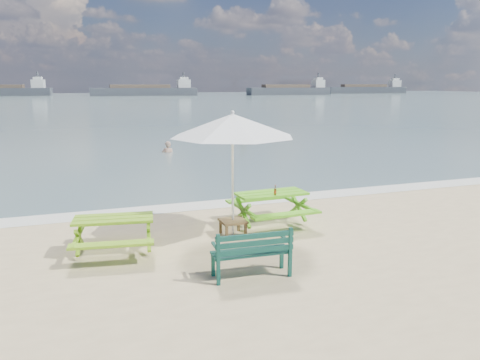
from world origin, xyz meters
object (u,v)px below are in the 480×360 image
object	(u,v)px
picnic_table_left	(114,236)
side_table	(233,227)
beer_bottle	(275,192)
picnic_table_right	(271,209)
swimmer	(168,158)
park_bench	(251,262)
patio_umbrella	(233,125)

from	to	relation	value
picnic_table_left	side_table	xyz separation A→B (m)	(2.58, 0.27, -0.17)
picnic_table_left	beer_bottle	size ratio (longest dim) A/B	8.14
picnic_table_right	swimmer	world-z (taller)	picnic_table_right
picnic_table_right	park_bench	xyz separation A→B (m)	(-1.54, -2.69, -0.12)
side_table	picnic_table_right	bearing A→B (deg)	20.99
picnic_table_right	swimmer	xyz separation A→B (m)	(-0.02, 12.77, -0.67)
picnic_table_left	picnic_table_right	world-z (taller)	picnic_table_right
picnic_table_right	park_bench	size ratio (longest dim) A/B	1.36
picnic_table_left	beer_bottle	distance (m)	3.73
side_table	patio_umbrella	distance (m)	2.26
swimmer	picnic_table_right	bearing A→B (deg)	-89.90
picnic_table_left	swimmer	world-z (taller)	picnic_table_left
picnic_table_right	side_table	size ratio (longest dim) A/B	3.46
picnic_table_right	patio_umbrella	distance (m)	2.39
beer_bottle	swimmer	xyz separation A→B (m)	(0.00, 13.04, -1.16)
picnic_table_right	beer_bottle	bearing A→B (deg)	-95.66
picnic_table_right	park_bench	distance (m)	3.10
picnic_table_left	side_table	size ratio (longest dim) A/B	3.48
picnic_table_left	patio_umbrella	xyz separation A→B (m)	(2.58, 0.27, 2.10)
patio_umbrella	swimmer	xyz separation A→B (m)	(1.09, 13.20, -2.74)
side_table	patio_umbrella	world-z (taller)	patio_umbrella
side_table	beer_bottle	xyz separation A→B (m)	(1.09, 0.16, 0.69)
park_bench	beer_bottle	size ratio (longest dim) A/B	5.97
park_bench	picnic_table_left	bearing A→B (deg)	137.23
park_bench	swimmer	distance (m)	15.54
picnic_table_right	swimmer	bearing A→B (deg)	90.10
park_bench	swimmer	bearing A→B (deg)	84.39
picnic_table_left	beer_bottle	bearing A→B (deg)	6.62
picnic_table_right	swimmer	size ratio (longest dim) A/B	1.15
park_bench	side_table	distance (m)	2.30
picnic_table_right	patio_umbrella	bearing A→B (deg)	-159.01
patio_umbrella	picnic_table_left	bearing A→B (deg)	-174.09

